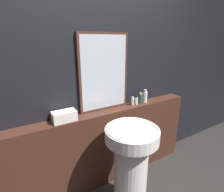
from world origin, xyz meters
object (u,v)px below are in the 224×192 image
at_px(shampoo_bottle, 132,101).
at_px(lotion_bottle, 140,98).
at_px(conditioner_bottle, 136,100).
at_px(pedestal_sink, 131,163).
at_px(mirror, 104,73).
at_px(towel_stack, 64,116).
at_px(body_wash_bottle, 145,97).

relative_size(shampoo_bottle, lotion_bottle, 0.78).
bearing_deg(conditioner_bottle, lotion_bottle, 0.00).
xyz_separation_m(pedestal_sink, shampoo_bottle, (0.35, 0.45, 0.45)).
height_order(mirror, conditioner_bottle, mirror).
bearing_deg(lotion_bottle, pedestal_sink, -136.27).
bearing_deg(pedestal_sink, towel_stack, 137.77).
bearing_deg(pedestal_sink, body_wash_bottle, 39.64).
height_order(pedestal_sink, shampoo_bottle, shampoo_bottle).
relative_size(shampoo_bottle, conditioner_bottle, 1.00).
bearing_deg(towel_stack, pedestal_sink, -42.23).
height_order(towel_stack, conditioner_bottle, conditioner_bottle).
height_order(towel_stack, shampoo_bottle, shampoo_bottle).
height_order(lotion_bottle, body_wash_bottle, body_wash_bottle).
xyz_separation_m(mirror, body_wash_bottle, (0.56, -0.07, -0.35)).
xyz_separation_m(mirror, towel_stack, (-0.49, -0.07, -0.37)).
xyz_separation_m(conditioner_bottle, body_wash_bottle, (0.14, 0.00, 0.03)).
relative_size(pedestal_sink, conditioner_bottle, 8.31).
height_order(pedestal_sink, mirror, mirror).
relative_size(pedestal_sink, mirror, 1.08).
distance_m(mirror, body_wash_bottle, 0.66).
xyz_separation_m(pedestal_sink, towel_stack, (-0.50, 0.45, 0.45)).
bearing_deg(mirror, lotion_bottle, -8.17).
distance_m(pedestal_sink, conditioner_bottle, 0.76).
bearing_deg(pedestal_sink, conditioner_bottle, 48.07).
relative_size(pedestal_sink, towel_stack, 3.93).
height_order(pedestal_sink, body_wash_bottle, body_wash_bottle).
distance_m(towel_stack, conditioner_bottle, 0.91).
bearing_deg(lotion_bottle, conditioner_bottle, 180.00).
bearing_deg(lotion_bottle, mirror, 171.83).
bearing_deg(mirror, conditioner_bottle, -9.46).
distance_m(mirror, shampoo_bottle, 0.52).
bearing_deg(towel_stack, mirror, 7.98).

